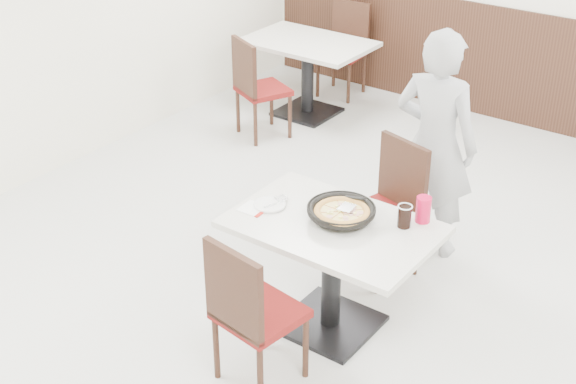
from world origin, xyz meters
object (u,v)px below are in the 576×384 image
Objects in this scene: red_cup at (423,209)px; side_plate at (270,205)px; chair_far at (381,212)px; pizza_pan at (341,214)px; diner_person at (435,144)px; bg_chair_left_near at (263,88)px; cola_glass at (404,217)px; bg_table_left at (308,78)px; pizza at (342,214)px; chair_near at (260,310)px; main_table at (331,276)px; bg_chair_left_far at (342,51)px.

side_plate is at bearing -155.29° from red_cup.
chair_far is 0.71m from pizza_pan.
bg_chair_left_near is at bearing -25.25° from diner_person.
cola_glass is (0.34, 0.15, 0.02)m from pizza_pan.
side_plate is 3.24m from bg_table_left.
chair_far is 2.84m from bg_table_left.
cola_glass is 1.02m from diner_person.
pizza is at bearing 114.03° from chair_far.
chair_far is at bearing -45.18° from bg_table_left.
chair_near is at bearing 82.87° from diner_person.
cola_glass is (0.42, -0.48, 0.34)m from chair_far.
chair_far reaches higher than main_table.
main_table is 3.41m from bg_table_left.
bg_chair_left_near is at bearing 135.71° from main_table.
side_plate is (-0.47, -0.09, -0.05)m from pizza.
pizza is at bearing 89.74° from chair_near.
chair_near is 0.77m from pizza_pan.
chair_far is 0.79× the size of bg_table_left.
side_plate is at bearing -26.87° from bg_chair_left_near.
chair_near is 0.75m from pizza.
cola_glass is at bearing -116.73° from red_cup.
bg_chair_left_far is (-2.48, 3.01, -0.35)m from red_cup.
chair_far is 2.53× the size of pizza_pan.
pizza_pan is 2.92m from bg_chair_left_near.
bg_chair_left_far reaches higher than cola_glass.
diner_person is at bearing -35.68° from bg_table_left.
main_table is 3.94m from bg_chair_left_far.
red_cup is (0.41, 0.34, 0.45)m from main_table.
red_cup is at bearing -9.71° from bg_chair_left_near.
bg_chair_left_near is at bearing -93.04° from bg_table_left.
bg_table_left is (-2.00, 2.01, -0.10)m from chair_far.
cola_glass reaches higher than pizza_pan.
pizza_pan is 0.37m from cola_glass.
main_table is 1.28m from diner_person.
chair_far is at bearing 98.58° from pizza.
side_plate is 1.50× the size of cola_glass.
chair_far is at bearing -8.90° from bg_chair_left_near.
bg_chair_left_near is 1.00× the size of bg_chair_left_far.
bg_chair_left_near is (-1.67, 2.10, -0.28)m from side_plate.
side_plate reaches higher than bg_table_left.
bg_chair_left_far is (-2.09, 3.28, -0.32)m from pizza_pan.
chair_near is at bearing -57.48° from side_plate.
main_table is at bearing 116.25° from bg_chair_left_far.
main_table is 1.00× the size of bg_table_left.
red_cup reaches higher than pizza.
bg_chair_left_near reaches higher than pizza_pan.
cola_glass is 0.14× the size of bg_chair_left_near.
pizza is at bearing -150.02° from cola_glass.
chair_near reaches higher than pizza.
pizza is (0.04, 0.04, 0.44)m from main_table.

